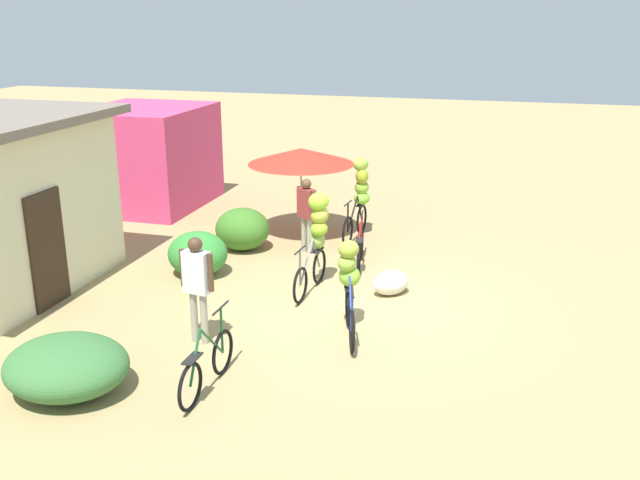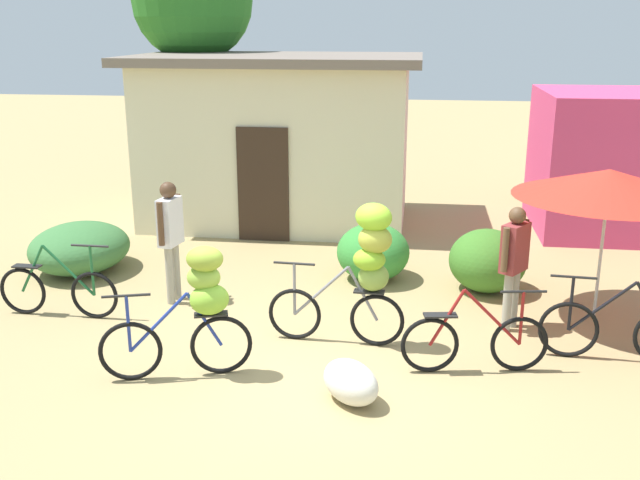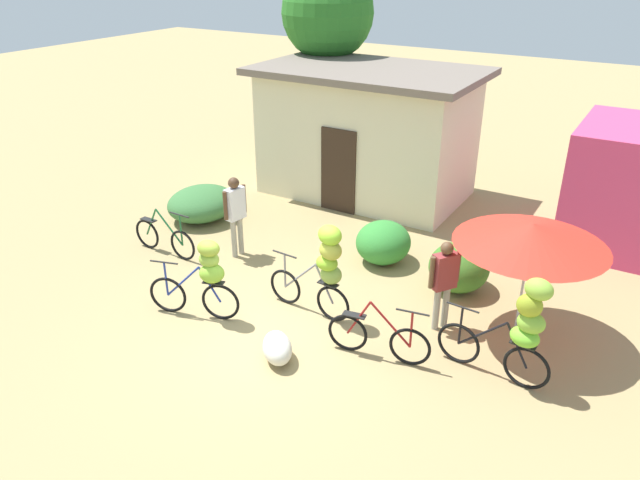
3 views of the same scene
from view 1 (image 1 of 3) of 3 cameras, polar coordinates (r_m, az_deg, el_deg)
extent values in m
plane|color=#9E8859|center=(12.42, 2.73, -5.04)|extent=(60.00, 60.00, 0.00)
cube|color=#332319|center=(12.81, -21.03, -0.75)|extent=(0.90, 0.06, 2.00)
cube|color=#D23C6D|center=(18.86, -13.69, 6.51)|extent=(3.20, 2.80, 2.53)
ellipsoid|color=#386D37|center=(10.09, -19.66, -9.52)|extent=(1.48, 1.68, 0.75)
ellipsoid|color=#328433|center=(13.74, -9.78, -1.08)|extent=(1.08, 1.14, 0.85)
ellipsoid|color=#3B7225|center=(15.07, -6.24, 0.88)|extent=(1.09, 1.15, 0.89)
cylinder|color=beige|center=(15.82, -1.51, 3.72)|extent=(0.04, 0.04, 1.90)
cone|color=red|center=(15.64, -1.54, 6.74)|extent=(2.34, 2.34, 0.35)
torus|color=black|center=(10.09, -7.81, -8.90)|extent=(0.64, 0.06, 0.64)
torus|color=black|center=(9.30, -10.37, -11.51)|extent=(0.64, 0.06, 0.64)
cylinder|color=#19592D|center=(9.28, -9.99, -9.30)|extent=(0.38, 0.04, 0.66)
cylinder|color=#19592D|center=(9.68, -8.68, -8.03)|extent=(0.67, 0.05, 0.67)
cylinder|color=black|center=(9.80, -7.98, -5.42)|extent=(0.50, 0.04, 0.03)
cylinder|color=#19592D|center=(9.94, -7.89, -7.19)|extent=(0.04, 0.04, 0.67)
cube|color=black|center=(9.21, -10.21, -9.33)|extent=(0.36, 0.15, 0.02)
torus|color=black|center=(10.58, 2.57, -7.30)|extent=(0.66, 0.25, 0.67)
torus|color=black|center=(11.46, 2.25, -5.24)|extent=(0.66, 0.25, 0.67)
cylinder|color=navy|center=(11.18, 2.32, -4.12)|extent=(0.36, 0.14, 0.64)
cylinder|color=navy|center=(10.74, 2.48, -5.09)|extent=(0.63, 0.23, 0.65)
cylinder|color=black|center=(10.32, 2.62, -4.12)|extent=(0.49, 0.18, 0.03)
cylinder|color=navy|center=(10.45, 2.59, -5.73)|extent=(0.04, 0.04, 0.63)
cube|color=black|center=(11.23, 2.30, -3.71)|extent=(0.39, 0.24, 0.02)
ellipsoid|color=#84BC34|center=(11.15, 2.37, -2.89)|extent=(0.52, 0.48, 0.33)
ellipsoid|color=#8BB43C|center=(11.02, 2.18, -1.84)|extent=(0.37, 0.30, 0.27)
ellipsoid|color=#8BA833|center=(10.97, 2.31, -0.75)|extent=(0.40, 0.32, 0.27)
torus|color=black|center=(12.28, -1.59, -3.66)|extent=(0.65, 0.09, 0.65)
torus|color=black|center=(13.15, -0.06, -2.14)|extent=(0.65, 0.09, 0.65)
cylinder|color=slate|center=(12.89, -0.31, -1.05)|extent=(0.38, 0.06, 0.66)
cylinder|color=slate|center=(12.45, -1.08, -1.76)|extent=(0.68, 0.08, 0.67)
cylinder|color=black|center=(12.05, -1.62, -0.81)|extent=(0.50, 0.06, 0.03)
cylinder|color=slate|center=(12.16, -1.60, -2.25)|extent=(0.04, 0.04, 0.65)
cube|color=black|center=(12.95, -0.20, -0.81)|extent=(0.37, 0.16, 0.02)
ellipsoid|color=#80A141|center=(12.94, -0.22, 0.00)|extent=(0.42, 0.36, 0.33)
ellipsoid|color=#81B726|center=(12.81, -0.07, 0.89)|extent=(0.40, 0.32, 0.26)
ellipsoid|color=#9DA335|center=(12.80, -0.03, 2.01)|extent=(0.43, 0.36, 0.33)
ellipsoid|color=#88C32A|center=(12.71, -0.11, 3.11)|extent=(0.52, 0.46, 0.32)
torus|color=black|center=(14.51, 3.36, -0.24)|extent=(0.64, 0.15, 0.64)
torus|color=black|center=(13.58, 3.12, -1.54)|extent=(0.64, 0.15, 0.64)
cylinder|color=maroon|center=(13.64, 3.19, -0.03)|extent=(0.38, 0.10, 0.66)
cylinder|color=maroon|center=(14.11, 3.31, 0.59)|extent=(0.66, 0.14, 0.67)
cylinder|color=black|center=(14.33, 3.40, 2.09)|extent=(0.50, 0.11, 0.03)
cylinder|color=maroon|center=(14.42, 3.38, 0.92)|extent=(0.04, 0.04, 0.61)
cube|color=black|center=(13.56, 3.17, 0.00)|extent=(0.38, 0.20, 0.02)
torus|color=black|center=(15.15, 2.24, 0.64)|extent=(0.68, 0.10, 0.67)
torus|color=black|center=(16.10, 3.36, 1.67)|extent=(0.68, 0.10, 0.67)
cylinder|color=black|center=(15.84, 3.19, 2.59)|extent=(0.39, 0.06, 0.64)
cylinder|color=black|center=(15.37, 2.63, 2.11)|extent=(0.69, 0.09, 0.65)
cylinder|color=black|center=(14.98, 2.27, 2.97)|extent=(0.50, 0.07, 0.03)
cylinder|color=black|center=(15.06, 2.25, 1.80)|extent=(0.04, 0.04, 0.64)
cube|color=black|center=(15.90, 3.28, 2.84)|extent=(0.37, 0.17, 0.02)
ellipsoid|color=#73C330|center=(15.87, 3.37, 3.35)|extent=(0.50, 0.44, 0.27)
ellipsoid|color=#82B938|center=(15.86, 3.37, 4.24)|extent=(0.39, 0.32, 0.32)
ellipsoid|color=#90A225|center=(15.74, 3.39, 5.13)|extent=(0.37, 0.30, 0.34)
ellipsoid|color=#8DBB3C|center=(15.77, 3.29, 6.09)|extent=(0.46, 0.40, 0.30)
ellipsoid|color=silver|center=(12.74, 5.72, -3.43)|extent=(0.80, 0.81, 0.44)
cylinder|color=gray|center=(10.95, -9.28, -6.21)|extent=(0.11, 0.11, 0.82)
cylinder|color=gray|center=(11.04, -10.06, -6.04)|extent=(0.11, 0.11, 0.82)
cube|color=silver|center=(10.72, -9.87, -2.56)|extent=(0.26, 0.43, 0.65)
cylinder|color=#4C3321|center=(10.58, -8.76, -2.60)|extent=(0.08, 0.08, 0.58)
cylinder|color=#4C3321|center=(10.85, -10.97, -2.19)|extent=(0.08, 0.08, 0.58)
sphere|color=#4C3321|center=(10.58, -9.99, -0.36)|extent=(0.22, 0.22, 0.22)
cylinder|color=gray|center=(14.74, -0.86, 0.34)|extent=(0.11, 0.11, 0.76)
cylinder|color=gray|center=(14.87, -1.30, 0.50)|extent=(0.11, 0.11, 0.76)
cube|color=maroon|center=(14.62, -1.09, 2.98)|extent=(0.39, 0.44, 0.61)
cylinder|color=brown|center=(14.42, -0.46, 2.90)|extent=(0.08, 0.08, 0.54)
cylinder|color=brown|center=(14.80, -1.71, 3.28)|extent=(0.08, 0.08, 0.54)
sphere|color=brown|center=(14.52, -1.10, 4.53)|extent=(0.21, 0.21, 0.21)
camera|label=2|loc=(13.17, 36.86, 9.48)|focal=40.91mm
camera|label=3|loc=(16.65, 31.84, 18.48)|focal=33.81mm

